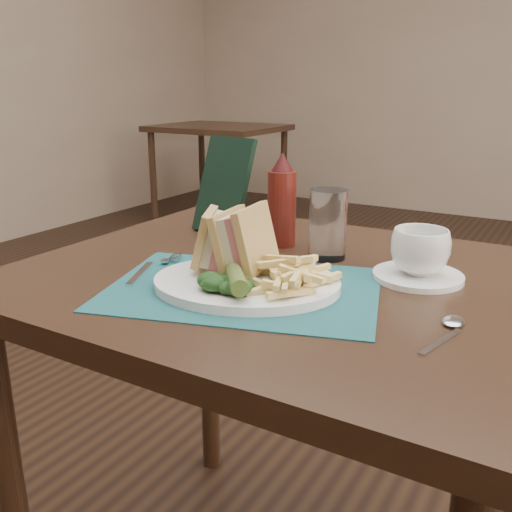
{
  "coord_description": "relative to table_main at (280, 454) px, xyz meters",
  "views": [
    {
      "loc": [
        0.44,
        -1.34,
        1.07
      ],
      "look_at": [
        -0.01,
        -0.58,
        0.8
      ],
      "focal_mm": 40.0,
      "sensor_mm": 36.0,
      "label": 1
    }
  ],
  "objects": [
    {
      "name": "fries_pile",
      "position": [
        0.07,
        -0.1,
        0.42
      ],
      "size": [
        0.18,
        0.2,
        0.05
      ],
      "primitive_type": null,
      "color": "#F1D278",
      "rests_on": "plate"
    },
    {
      "name": "coffee_cup",
      "position": [
        0.21,
        0.08,
        0.42
      ],
      "size": [
        0.13,
        0.13,
        0.08
      ],
      "primitive_type": "imported",
      "rotation": [
        0.0,
        0.0,
        0.5
      ],
      "color": "white",
      "rests_on": "saucer"
    },
    {
      "name": "check_presenter",
      "position": [
        -0.24,
        0.18,
        0.48
      ],
      "size": [
        0.14,
        0.1,
        0.2
      ],
      "primitive_type": "cube",
      "rotation": [
        -0.31,
        0.0,
        -0.2
      ],
      "color": "black",
      "rests_on": "table_main"
    },
    {
      "name": "plate",
      "position": [
        -0.01,
        -0.11,
        0.38
      ],
      "size": [
        0.36,
        0.33,
        0.01
      ],
      "primitive_type": null,
      "rotation": [
        0.0,
        0.0,
        0.34
      ],
      "color": "white",
      "rests_on": "placemat"
    },
    {
      "name": "kale_garnish",
      "position": [
        0.0,
        -0.17,
        0.41
      ],
      "size": [
        0.11,
        0.08,
        0.03
      ],
      "primitive_type": null,
      "color": "black",
      "rests_on": "plate"
    },
    {
      "name": "pickle_spear",
      "position": [
        0.0,
        -0.16,
        0.41
      ],
      "size": [
        0.09,
        0.11,
        0.03
      ],
      "primitive_type": "cylinder",
      "rotation": [
        1.54,
        0.0,
        0.66
      ],
      "color": "#455F24",
      "rests_on": "plate"
    },
    {
      "name": "placemat",
      "position": [
        -0.01,
        -0.11,
        0.38
      ],
      "size": [
        0.5,
        0.42,
        0.0
      ],
      "primitive_type": "cube",
      "rotation": [
        0.0,
        0.0,
        0.3
      ],
      "color": "#194E51",
      "rests_on": "table_main"
    },
    {
      "name": "spoon",
      "position": [
        0.31,
        -0.12,
        0.38
      ],
      "size": [
        0.07,
        0.15,
        0.01
      ],
      "primitive_type": null,
      "rotation": [
        0.0,
        0.0,
        -0.25
      ],
      "color": "silver",
      "rests_on": "table_main"
    },
    {
      "name": "saucer",
      "position": [
        0.21,
        0.08,
        0.38
      ],
      "size": [
        0.17,
        0.17,
        0.01
      ],
      "primitive_type": "cylinder",
      "rotation": [
        0.0,
        0.0,
        -0.12
      ],
      "color": "white",
      "rests_on": "table_main"
    },
    {
      "name": "table_bg_left",
      "position": [
        -2.01,
        2.77,
        0.0
      ],
      "size": [
        0.9,
        0.75,
        0.75
      ],
      "primitive_type": null,
      "color": "black",
      "rests_on": "ground"
    },
    {
      "name": "ketchup_bottle",
      "position": [
        -0.08,
        0.15,
        0.47
      ],
      "size": [
        0.07,
        0.07,
        0.19
      ],
      "primitive_type": null,
      "rotation": [
        0.0,
        0.0,
        0.16
      ],
      "color": "#4F130D",
      "rests_on": "table_main"
    },
    {
      "name": "sandwich_half_a",
      "position": [
        -0.1,
        -0.09,
        0.44
      ],
      "size": [
        0.11,
        0.12,
        0.1
      ],
      "primitive_type": null,
      "rotation": [
        0.0,
        0.24,
        0.46
      ],
      "color": "tan",
      "rests_on": "plate"
    },
    {
      "name": "fork",
      "position": [
        -0.2,
        -0.11,
        0.38
      ],
      "size": [
        0.1,
        0.17,
        0.01
      ],
      "primitive_type": null,
      "rotation": [
        0.0,
        0.0,
        0.41
      ],
      "color": "silver",
      "rests_on": "placemat"
    },
    {
      "name": "floor",
      "position": [
        0.0,
        0.5,
        -0.38
      ],
      "size": [
        7.0,
        7.0,
        0.0
      ],
      "primitive_type": "plane",
      "color": "black",
      "rests_on": "ground"
    },
    {
      "name": "drinking_glass",
      "position": [
        0.03,
        0.11,
        0.44
      ],
      "size": [
        0.07,
        0.07,
        0.13
      ],
      "primitive_type": "cylinder",
      "rotation": [
        0.0,
        0.0,
        -0.0
      ],
      "color": "white",
      "rests_on": "table_main"
    },
    {
      "name": "sandwich_half_b",
      "position": [
        -0.05,
        -0.08,
        0.45
      ],
      "size": [
        0.09,
        0.12,
        0.11
      ],
      "primitive_type": null,
      "rotation": [
        0.0,
        -0.24,
        0.11
      ],
      "color": "tan",
      "rests_on": "plate"
    },
    {
      "name": "table_main",
      "position": [
        0.0,
        0.0,
        0.0
      ],
      "size": [
        0.9,
        0.75,
        0.75
      ],
      "primitive_type": null,
      "color": "black",
      "rests_on": "ground"
    }
  ]
}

